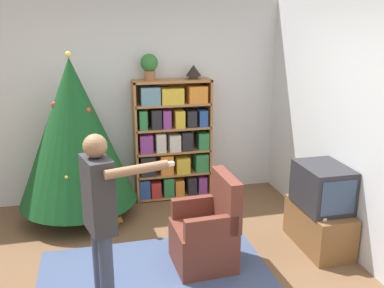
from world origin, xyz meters
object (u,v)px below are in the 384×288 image
(potted_plant, at_px, (149,65))
(table_lamp, at_px, (194,71))
(bookshelf, at_px, (172,141))
(television, at_px, (323,187))
(armchair, at_px, (207,234))
(standing_person, at_px, (101,214))
(christmas_tree, at_px, (75,132))

(potted_plant, bearing_deg, table_lamp, 0.00)
(bookshelf, distance_m, table_lamp, 0.96)
(television, bearing_deg, potted_plant, 132.27)
(bookshelf, relative_size, armchair, 1.73)
(table_lamp, bearing_deg, potted_plant, 180.00)
(potted_plant, xyz_separation_m, table_lamp, (0.57, 0.00, -0.09))
(bookshelf, xyz_separation_m, armchair, (0.00, -1.72, -0.46))
(armchair, bearing_deg, standing_person, -63.90)
(bookshelf, distance_m, christmas_tree, 1.30)
(christmas_tree, distance_m, table_lamp, 1.67)
(bookshelf, bearing_deg, armchair, -89.84)
(christmas_tree, xyz_separation_m, standing_person, (0.22, -1.93, -0.16))
(potted_plant, bearing_deg, standing_person, -107.55)
(bookshelf, height_order, potted_plant, potted_plant)
(television, height_order, standing_person, standing_person)
(potted_plant, distance_m, table_lamp, 0.57)
(television, relative_size, standing_person, 0.39)
(armchair, relative_size, potted_plant, 2.80)
(bookshelf, distance_m, armchair, 1.78)
(television, relative_size, potted_plant, 1.83)
(armchair, relative_size, standing_person, 0.60)
(table_lamp, bearing_deg, bookshelf, -178.44)
(christmas_tree, bearing_deg, standing_person, -83.41)
(standing_person, distance_m, table_lamp, 2.73)
(armchair, bearing_deg, christmas_tree, -141.05)
(standing_person, distance_m, potted_plant, 2.54)
(television, bearing_deg, armchair, -177.49)
(television, bearing_deg, christmas_tree, 151.78)
(bookshelf, relative_size, television, 2.65)
(bookshelf, height_order, armchair, bookshelf)
(bookshelf, height_order, christmas_tree, christmas_tree)
(television, height_order, potted_plant, potted_plant)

